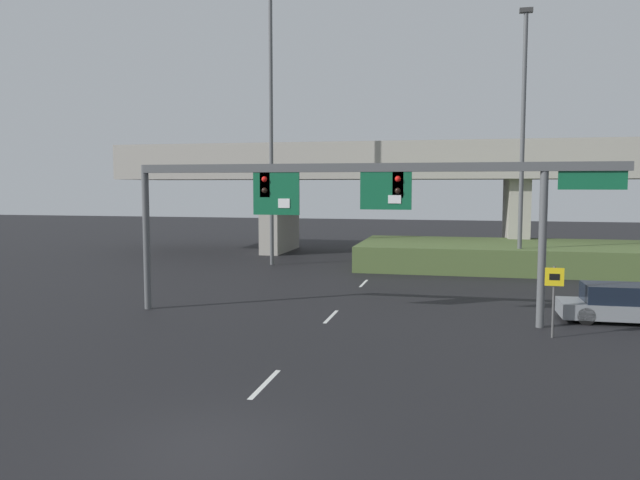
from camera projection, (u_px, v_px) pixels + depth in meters
ground_plane at (206, 444)px, 12.20m from camera, size 160.00×160.00×0.00m
lane_markings at (350, 298)px, 28.01m from camera, size 0.14×44.04×0.01m
signal_gantry at (356, 192)px, 23.17m from camera, size 18.20×0.44×5.85m
speed_limit_sign at (554, 291)px, 20.49m from camera, size 0.60×0.11×2.40m
highway_light_pole_near at (271, 122)px, 38.74m from camera, size 0.70×0.36×17.18m
highway_light_pole_far at (523, 137)px, 34.34m from camera, size 0.70×0.36×14.60m
overpass_bridge at (393, 175)px, 45.15m from camera, size 40.42×7.71×7.98m
grass_embankment at (509, 256)px, 37.97m from camera, size 17.92×8.58×1.50m
parked_sedan_near_right at (618, 304)px, 23.05m from camera, size 4.25×1.90×1.39m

